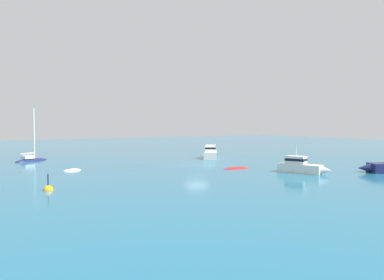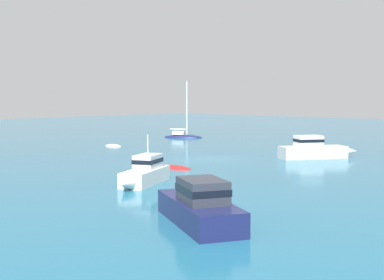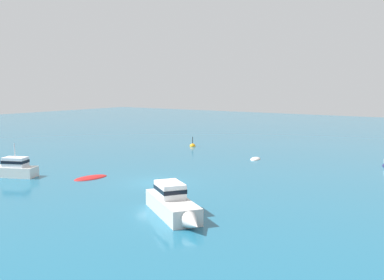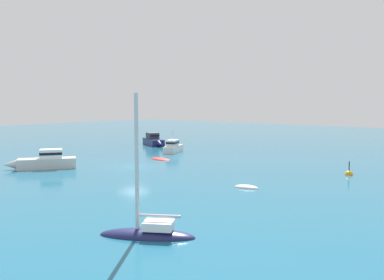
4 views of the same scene
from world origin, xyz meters
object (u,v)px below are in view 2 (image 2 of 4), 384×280
Objects in this scene: skiff at (175,168)px; sloop at (183,136)px; launch at (144,173)px; cabin_cruiser_1 at (198,205)px; cabin_cruiser at (315,149)px; skiff_1 at (113,146)px.

skiff is 0.44× the size of sloop.
launch is 0.72× the size of sloop.
launch is 32.85m from sloop.
launch is 9.23m from cabin_cruiser_1.
skiff is 15.41m from cabin_cruiser_1.
launch reaches higher than cabin_cruiser.
skiff_1 is at bearing -4.00° from cabin_cruiser_1.
skiff_1 is 0.28× the size of sloop.
cabin_cruiser_1 is 0.91× the size of sloop.
cabin_cruiser_1 reaches higher than skiff_1.
sloop reaches higher than skiff_1.
sloop is at bearing -16.71° from cabin_cruiser_1.
launch reaches higher than cabin_cruiser_1.
sloop reaches higher than launch.
cabin_cruiser is at bearing 152.96° from launch.
launch is at bearing -0.40° from cabin_cruiser_1.
sloop is at bearing -164.18° from launch.
cabin_cruiser reaches higher than skiff_1.
cabin_cruiser is 0.96× the size of cabin_cruiser_1.
skiff_1 is at bearing -16.13° from skiff.
launch is 6.76m from skiff.
launch is 22.68m from skiff_1.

